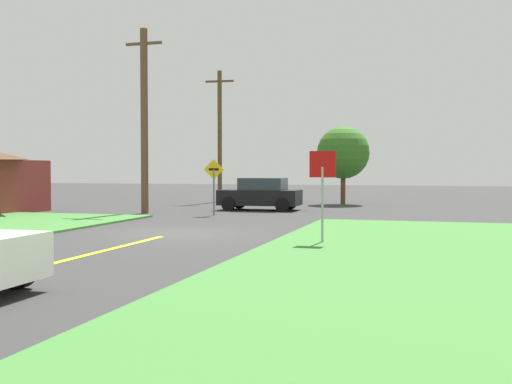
# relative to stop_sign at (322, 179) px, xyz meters

# --- Properties ---
(ground_plane) EXTENTS (120.00, 120.00, 0.00)m
(ground_plane) POSITION_rel_stop_sign_xyz_m (-5.07, 1.59, -1.79)
(ground_plane) COLOR #343434
(lane_stripe_center) EXTENTS (0.20, 14.00, 0.01)m
(lane_stripe_center) POSITION_rel_stop_sign_xyz_m (-5.07, -6.41, -1.79)
(lane_stripe_center) COLOR yellow
(lane_stripe_center) RESTS_ON ground
(stop_sign) EXTENTS (0.72, 0.07, 2.56)m
(stop_sign) POSITION_rel_stop_sign_xyz_m (0.00, 0.00, 0.00)
(stop_sign) COLOR #9EA0A8
(stop_sign) RESTS_ON ground
(car_approaching_junction) EXTENTS (4.03, 2.17, 1.62)m
(car_approaching_junction) POSITION_rel_stop_sign_xyz_m (-5.45, 13.12, -0.99)
(car_approaching_junction) COLOR black
(car_approaching_junction) RESTS_ON ground
(utility_pole_mid) EXTENTS (1.80, 0.34, 8.53)m
(utility_pole_mid) POSITION_rel_stop_sign_xyz_m (-10.03, 9.46, 2.56)
(utility_pole_mid) COLOR brown
(utility_pole_mid) RESTS_ON ground
(utility_pole_far) EXTENTS (1.80, 0.27, 8.18)m
(utility_pole_far) POSITION_rel_stop_sign_xyz_m (-10.02, 19.84, 2.44)
(utility_pole_far) COLOR brown
(utility_pole_far) RESTS_ON ground
(direction_sign) EXTENTS (0.90, 0.18, 2.50)m
(direction_sign) POSITION_rel_stop_sign_xyz_m (-6.52, 9.21, -0.24)
(direction_sign) COLOR slate
(direction_sign) RESTS_ON ground
(oak_tree_left) EXTENTS (3.06, 3.06, 4.56)m
(oak_tree_left) POSITION_rel_stop_sign_xyz_m (-2.23, 19.44, 1.22)
(oak_tree_left) COLOR brown
(oak_tree_left) RESTS_ON ground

